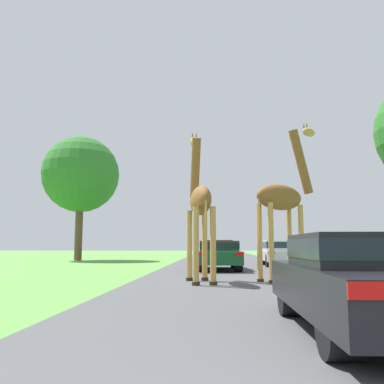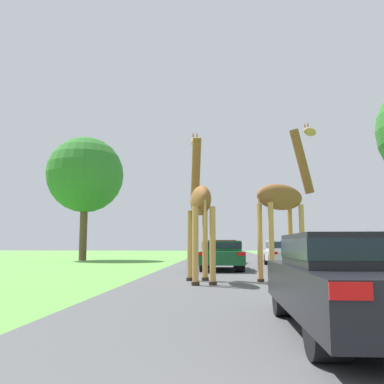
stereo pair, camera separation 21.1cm
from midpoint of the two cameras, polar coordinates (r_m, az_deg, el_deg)
road at (r=30.15m, az=5.72°, el=-9.54°), size 7.02×120.00×0.00m
giraffe_near_road at (r=12.57m, az=1.58°, el=-1.63°), size 0.98×2.92×5.02m
giraffe_companion at (r=13.29m, az=13.27°, el=-0.94°), size 2.43×1.93×5.29m
car_lead_maroon at (r=5.83m, az=23.44°, el=-11.15°), size 1.87×4.28×1.27m
car_queue_right at (r=26.16m, az=4.52°, el=-8.24°), size 1.89×4.41×1.42m
car_queue_left at (r=18.87m, az=4.53°, el=-8.65°), size 1.90×4.71×1.31m
car_far_ahead at (r=22.77m, az=13.02°, el=-8.23°), size 1.86×4.04×1.38m
tree_centre_back at (r=31.65m, az=-14.57°, el=2.32°), size 5.70×5.70×9.24m
sign_post at (r=14.08m, az=24.91°, el=-7.31°), size 0.70×0.08×1.42m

